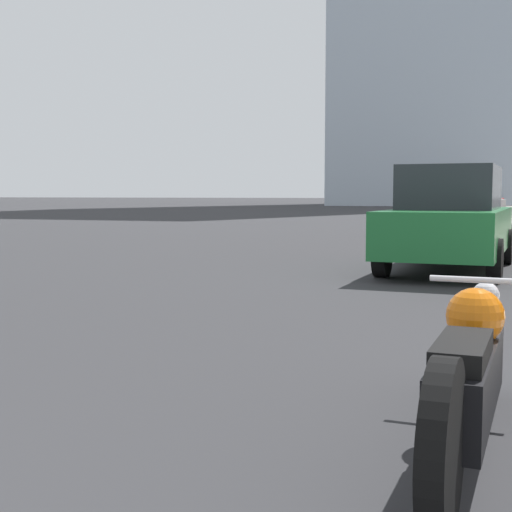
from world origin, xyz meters
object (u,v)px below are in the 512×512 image
object	(u,v)px
parked_car_white	(474,205)
parked_car_red	(484,202)
motorcycle	(469,372)
parked_car_blue	(484,199)
parked_car_green	(450,219)
parked_car_yellow	(486,200)

from	to	relation	value
parked_car_white	parked_car_red	bearing A→B (deg)	87.30
motorcycle	parked_car_blue	bearing A→B (deg)	94.44
parked_car_white	parked_car_red	world-z (taller)	parked_car_red
motorcycle	parked_car_green	bearing A→B (deg)	97.70
parked_car_green	parked_car_white	world-z (taller)	parked_car_white
parked_car_blue	motorcycle	bearing A→B (deg)	-90.90
parked_car_green	motorcycle	bearing A→B (deg)	-82.24
parked_car_blue	parked_car_yellow	xyz separation A→B (m)	(-0.04, 10.62, -0.11)
parked_car_red	parked_car_blue	xyz separation A→B (m)	(-0.15, 11.71, 0.02)
motorcycle	parked_car_red	world-z (taller)	parked_car_red
parked_car_green	parked_car_blue	size ratio (longest dim) A/B	1.12
parked_car_blue	parked_car_yellow	distance (m)	10.62
parked_car_white	parked_car_yellow	size ratio (longest dim) A/B	0.84
parked_car_green	parked_car_white	bearing A→B (deg)	93.56
parked_car_white	parked_car_blue	size ratio (longest dim) A/B	0.95
parked_car_white	parked_car_blue	bearing A→B (deg)	88.11
motorcycle	parked_car_yellow	world-z (taller)	parked_car_yellow
parked_car_blue	parked_car_yellow	world-z (taller)	parked_car_blue
parked_car_white	parked_car_blue	distance (m)	22.55
parked_car_white	parked_car_yellow	distance (m)	33.17
parked_car_blue	parked_car_yellow	size ratio (longest dim) A/B	0.88
parked_car_white	parked_car_green	bearing A→B (deg)	-92.10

